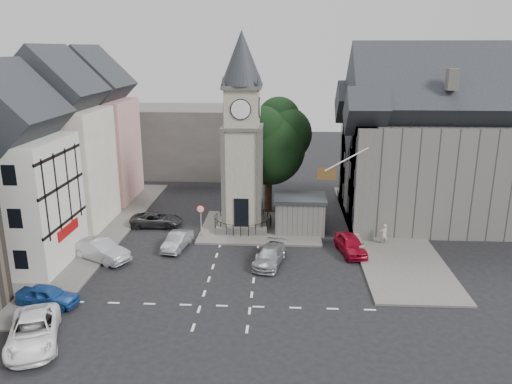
# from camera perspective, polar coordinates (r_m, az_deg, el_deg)

# --- Properties ---
(ground) EXTENTS (120.00, 120.00, 0.00)m
(ground) POSITION_cam_1_polar(r_m,az_deg,el_deg) (35.60, -2.52, -8.59)
(ground) COLOR black
(ground) RESTS_ON ground
(pavement_west) EXTENTS (6.00, 30.00, 0.14)m
(pavement_west) POSITION_cam_1_polar(r_m,az_deg,el_deg) (43.89, -18.25, -4.44)
(pavement_west) COLOR #595651
(pavement_west) RESTS_ON ground
(pavement_east) EXTENTS (6.00, 26.00, 0.14)m
(pavement_east) POSITION_cam_1_polar(r_m,az_deg,el_deg) (43.68, 14.45, -4.22)
(pavement_east) COLOR #595651
(pavement_east) RESTS_ON ground
(central_island) EXTENTS (10.00, 8.00, 0.16)m
(central_island) POSITION_cam_1_polar(r_m,az_deg,el_deg) (42.85, 0.51, -4.08)
(central_island) COLOR #595651
(central_island) RESTS_ON ground
(road_markings) EXTENTS (20.00, 8.00, 0.01)m
(road_markings) POSITION_cam_1_polar(r_m,az_deg,el_deg) (30.71, -3.54, -12.86)
(road_markings) COLOR silver
(road_markings) RESTS_ON ground
(clock_tower) EXTENTS (4.86, 4.86, 16.25)m
(clock_tower) POSITION_cam_1_polar(r_m,az_deg,el_deg) (40.86, -1.57, 6.60)
(clock_tower) COLOR #4C4944
(clock_tower) RESTS_ON ground
(stone_shelter) EXTENTS (4.30, 3.30, 3.08)m
(stone_shelter) POSITION_cam_1_polar(r_m,az_deg,el_deg) (41.87, 5.01, -2.50)
(stone_shelter) COLOR #65625D
(stone_shelter) RESTS_ON ground
(town_tree) EXTENTS (7.20, 7.20, 10.80)m
(town_tree) POSITION_cam_1_polar(r_m,az_deg,el_deg) (45.87, 1.45, 6.20)
(town_tree) COLOR black
(town_tree) RESTS_ON ground
(warning_sign_post) EXTENTS (0.70, 0.19, 2.85)m
(warning_sign_post) POSITION_cam_1_polar(r_m,az_deg,el_deg) (40.27, -6.35, -2.58)
(warning_sign_post) COLOR black
(warning_sign_post) RESTS_ON ground
(terrace_pink) EXTENTS (8.10, 7.60, 12.80)m
(terrace_pink) POSITION_cam_1_polar(r_m,az_deg,el_deg) (52.37, -18.08, 6.22)
(terrace_pink) COLOR #D89594
(terrace_pink) RESTS_ON ground
(terrace_cream) EXTENTS (8.10, 7.60, 12.80)m
(terrace_cream) POSITION_cam_1_polar(r_m,az_deg,el_deg) (45.12, -21.64, 4.40)
(terrace_cream) COLOR beige
(terrace_cream) RESTS_ON ground
(terrace_tudor) EXTENTS (8.10, 7.60, 12.00)m
(terrace_tudor) POSITION_cam_1_polar(r_m,az_deg,el_deg) (38.26, -26.43, 1.29)
(terrace_tudor) COLOR silver
(terrace_tudor) RESTS_ON ground
(backdrop_west) EXTENTS (20.00, 10.00, 8.00)m
(backdrop_west) POSITION_cam_1_polar(r_m,az_deg,el_deg) (63.03, -11.04, 5.89)
(backdrop_west) COLOR #4C4944
(backdrop_west) RESTS_ON ground
(east_building) EXTENTS (14.40, 11.40, 12.60)m
(east_building) POSITION_cam_1_polar(r_m,az_deg,el_deg) (45.70, 18.71, 4.41)
(east_building) COLOR #65625D
(east_building) RESTS_ON ground
(east_boundary_wall) EXTENTS (0.40, 16.00, 0.90)m
(east_boundary_wall) POSITION_cam_1_polar(r_m,az_deg,el_deg) (44.96, 10.50, -2.87)
(east_boundary_wall) COLOR #65625D
(east_boundary_wall) RESTS_ON ground
(flagpole) EXTENTS (3.68, 0.10, 2.74)m
(flagpole) POSITION_cam_1_polar(r_m,az_deg,el_deg) (37.31, 10.30, 3.68)
(flagpole) COLOR white
(flagpole) RESTS_ON ground
(car_west_blue) EXTENTS (3.89, 1.99, 1.27)m
(car_west_blue) POSITION_cam_1_polar(r_m,az_deg,el_deg) (32.88, -22.69, -10.89)
(car_west_blue) COLOR #1C4C9C
(car_west_blue) RESTS_ON ground
(car_west_silver) EXTENTS (4.89, 3.65, 1.54)m
(car_west_silver) POSITION_cam_1_polar(r_m,az_deg,el_deg) (38.12, -17.31, -6.36)
(car_west_silver) COLOR #B4B5BC
(car_west_silver) RESTS_ON ground
(car_west_grey) EXTENTS (4.47, 2.12, 1.23)m
(car_west_grey) POSITION_cam_1_polar(r_m,az_deg,el_deg) (43.97, -11.30, -3.12)
(car_west_grey) COLOR #2E2E31
(car_west_grey) RESTS_ON ground
(car_island_silver) EXTENTS (1.95, 3.94, 1.24)m
(car_island_silver) POSITION_cam_1_polar(r_m,az_deg,el_deg) (38.98, -8.99, -5.53)
(car_island_silver) COLOR gray
(car_island_silver) RESTS_ON ground
(car_island_east) EXTENTS (2.65, 4.60, 1.25)m
(car_island_east) POSITION_cam_1_polar(r_m,az_deg,el_deg) (35.81, 1.59, -7.32)
(car_island_east) COLOR #9B9DA2
(car_island_east) RESTS_ON ground
(car_east_red) EXTENTS (2.41, 4.37, 1.41)m
(car_east_red) POSITION_cam_1_polar(r_m,az_deg,el_deg) (38.27, 10.75, -5.91)
(car_east_red) COLOR maroon
(car_east_red) RESTS_ON ground
(van_sw_white) EXTENTS (4.12, 5.76, 1.46)m
(van_sw_white) POSITION_cam_1_polar(r_m,az_deg,el_deg) (29.25, -24.12, -14.34)
(van_sw_white) COLOR white
(van_sw_white) RESTS_ON ground
(pedestrian) EXTENTS (0.70, 0.53, 1.74)m
(pedestrian) POSITION_cam_1_polar(r_m,az_deg,el_deg) (40.34, 14.38, -4.72)
(pedestrian) COLOR #BDA99C
(pedestrian) RESTS_ON ground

